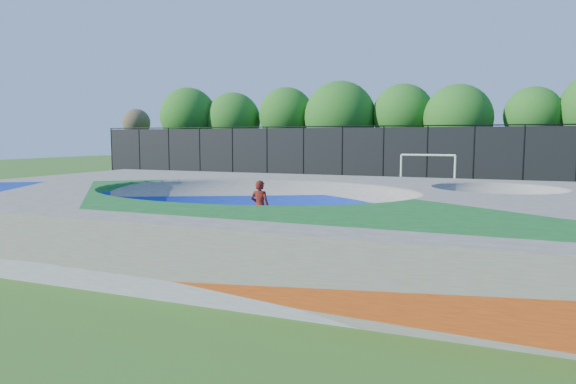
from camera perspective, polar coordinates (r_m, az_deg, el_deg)
name	(u,v)px	position (r m, az deg, el deg)	size (l,w,h in m)	color
ground	(252,234)	(17.05, -3.98, -4.65)	(120.00, 120.00, 0.00)	#2A5718
skate_deck	(252,211)	(16.92, -4.00, -2.16)	(22.00, 14.00, 1.50)	gray
skater	(260,207)	(17.01, -3.14, -1.64)	(0.65, 0.42, 1.77)	#A9200D
skateboard	(260,232)	(17.15, -3.12, -4.50)	(0.78, 0.22, 0.05)	black
soccer_goal	(428,165)	(32.33, 15.25, 2.90)	(3.31, 0.12, 2.19)	white
fence	(383,153)	(36.80, 10.55, 4.27)	(48.09, 0.09, 4.04)	black
treeline	(417,115)	(41.76, 14.18, 8.27)	(52.50, 6.82, 7.88)	#4B2F25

